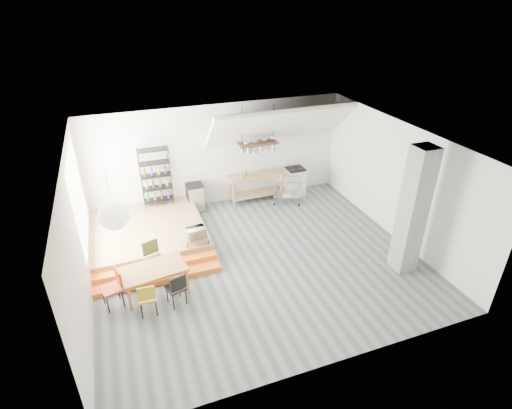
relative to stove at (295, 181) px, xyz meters
name	(u,v)px	position (x,y,z in m)	size (l,w,h in m)	color
floor	(258,260)	(-2.50, -3.16, -0.48)	(8.00, 8.00, 0.00)	#4C5658
wall_back	(219,155)	(-2.50, 0.34, 1.12)	(8.00, 0.04, 3.20)	silver
wall_left	(78,237)	(-6.50, -3.16, 1.12)	(0.04, 7.00, 3.20)	silver
wall_right	(397,181)	(1.50, -3.16, 1.12)	(0.04, 7.00, 3.20)	silver
ceiling	(258,142)	(-2.50, -3.16, 2.72)	(8.00, 7.00, 0.02)	white
slope_ceiling	(280,125)	(-0.70, -0.26, 2.07)	(4.40, 1.80, 0.15)	white
window_pane	(79,198)	(-6.48, -1.66, 1.32)	(0.02, 2.50, 2.20)	white
platform	(148,232)	(-5.00, -1.16, -0.28)	(3.00, 3.00, 0.40)	olive
step_lower	(159,278)	(-5.00, -3.11, -0.41)	(3.00, 0.35, 0.13)	orange
step_upper	(157,268)	(-5.00, -2.76, -0.35)	(3.00, 0.35, 0.27)	orange
concrete_column	(413,211)	(0.80, -4.66, 1.12)	(0.50, 0.50, 3.20)	slate
kitchen_counter	(256,183)	(-1.40, -0.01, 0.15)	(1.80, 0.60, 0.91)	olive
stove	(295,181)	(0.00, 0.00, 0.00)	(0.60, 0.60, 1.18)	white
pot_rack	(259,146)	(-1.37, -0.23, 1.50)	(1.20, 0.50, 1.43)	#412B1A
wire_shelving	(156,176)	(-4.50, 0.04, 0.85)	(0.88, 0.38, 1.80)	black
microwave_shelf	(196,238)	(-3.90, -2.41, 0.07)	(0.60, 0.40, 0.16)	olive
paper_lantern	(114,215)	(-5.71, -3.58, 1.72)	(0.60, 0.60, 0.60)	white
dining_table	(153,271)	(-5.12, -3.50, 0.12)	(1.52, 0.98, 0.67)	brown
chair_mustard	(147,297)	(-5.35, -4.18, 0.01)	(0.39, 0.39, 0.83)	gold
chair_black	(177,287)	(-4.71, -4.10, 0.02)	(0.47, 0.47, 0.83)	black
chair_olive	(153,256)	(-5.04, -2.84, 0.07)	(0.53, 0.53, 0.92)	#4F592A
chair_red	(114,285)	(-5.97, -3.61, 0.06)	(0.50, 0.50, 0.91)	#B93D1A
rolling_cart	(287,187)	(-0.51, -0.53, 0.08)	(0.99, 0.79, 0.87)	silver
mini_fridge	(195,197)	(-3.39, 0.04, -0.05)	(0.51, 0.51, 0.87)	black
microwave	(196,233)	(-3.90, -2.41, 0.22)	(0.49, 0.33, 0.27)	beige
bowl	(255,175)	(-1.44, -0.06, 0.45)	(0.20, 0.20, 0.05)	silver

